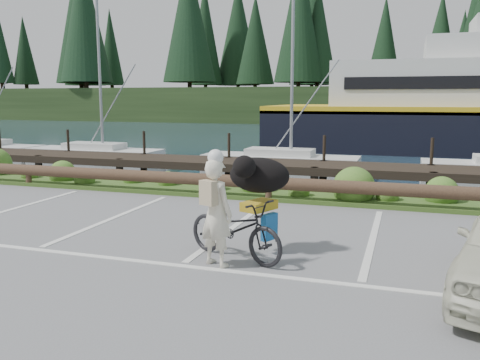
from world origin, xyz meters
name	(u,v)px	position (x,y,z in m)	size (l,w,h in m)	color
ground	(192,258)	(0.00, 0.00, 0.00)	(72.00, 72.00, 0.00)	#5F5F62
harbor_backdrop	(390,113)	(0.40, 78.42, 0.00)	(170.00, 160.00, 30.00)	#192D3D
vegetation_strip	(276,194)	(0.00, 5.30, 0.05)	(34.00, 1.60, 0.10)	#3D5B21
log_rail	(268,201)	(0.00, 4.60, 0.00)	(32.00, 0.30, 0.60)	#443021
bicycle	(235,229)	(0.65, 0.19, 0.48)	(0.63, 1.81, 0.95)	black
cyclist	(216,213)	(0.48, -0.20, 0.80)	(0.58, 0.38, 1.59)	beige
dog	(259,175)	(0.87, 0.73, 1.24)	(0.99, 0.48, 0.57)	black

